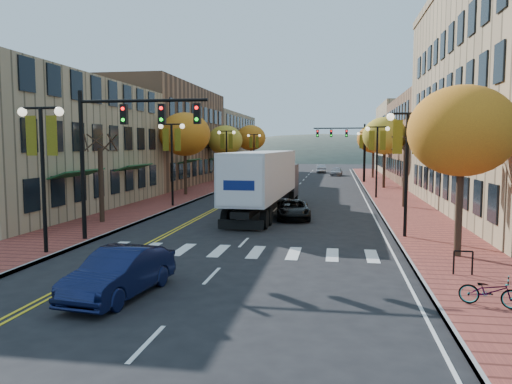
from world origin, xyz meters
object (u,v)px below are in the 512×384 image
at_px(semi_truck, 266,177).
at_px(bicycle, 490,291).
at_px(navy_sedan, 120,273).
at_px(black_suv, 293,209).

xyz_separation_m(semi_truck, bicycle, (8.86, -18.95, -1.82)).
distance_m(semi_truck, bicycle, 21.00).
relative_size(semi_truck, bicycle, 10.27).
bearing_deg(navy_sedan, bicycle, 9.40).
relative_size(navy_sedan, black_suv, 1.03).
bearing_deg(semi_truck, navy_sedan, -93.08).
xyz_separation_m(navy_sedan, bicycle, (10.53, 0.32, -0.15)).
bearing_deg(black_suv, bicycle, -74.14).
height_order(navy_sedan, bicycle, navy_sedan).
height_order(black_suv, bicycle, black_suv).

